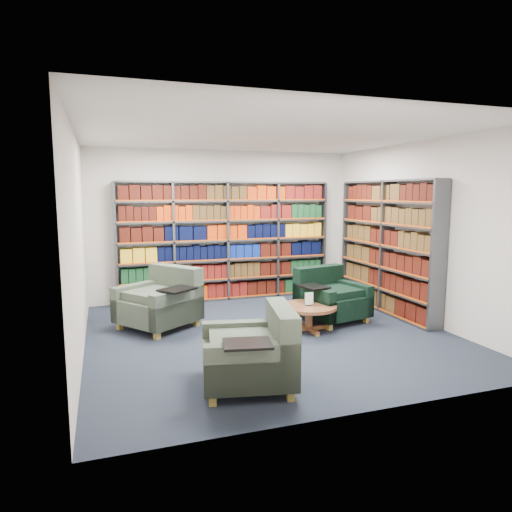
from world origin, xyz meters
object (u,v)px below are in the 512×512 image
object	(u,v)px
chair_teal_left	(163,303)
coffee_table	(309,310)
chair_teal_front	(256,355)
chair_green_right	(329,299)

from	to	relation	value
chair_teal_left	coffee_table	bearing A→B (deg)	-24.98
chair_teal_left	chair_teal_front	distance (m)	2.60
coffee_table	chair_teal_left	bearing A→B (deg)	155.02
chair_teal_front	coffee_table	world-z (taller)	chair_teal_front
chair_green_right	coffee_table	distance (m)	0.73
chair_teal_left	chair_green_right	distance (m)	2.60
chair_green_right	chair_teal_front	world-z (taller)	chair_teal_front
chair_green_right	chair_teal_front	size ratio (longest dim) A/B	0.99
chair_teal_front	chair_teal_left	bearing A→B (deg)	104.23
chair_teal_left	chair_green_right	world-z (taller)	chair_teal_left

